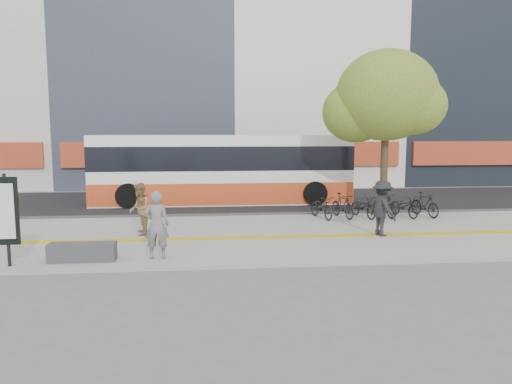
{
  "coord_description": "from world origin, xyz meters",
  "views": [
    {
      "loc": [
        0.52,
        -13.01,
        3.22
      ],
      "look_at": [
        2.0,
        2.0,
        1.34
      ],
      "focal_mm": 33.56,
      "sensor_mm": 36.0,
      "label": 1
    }
  ],
  "objects": [
    {
      "name": "bus",
      "position": [
        1.12,
        8.5,
        1.49
      ],
      "size": [
        11.43,
        2.71,
        3.04
      ],
      "color": "white",
      "rests_on": "street"
    },
    {
      "name": "curb",
      "position": [
        0.0,
        5.0,
        0.07
      ],
      "size": [
        40.0,
        0.25,
        0.14
      ],
      "primitive_type": "cube",
      "color": "#39393C",
      "rests_on": "ground"
    },
    {
      "name": "signboard",
      "position": [
        -4.2,
        -1.51,
        1.37
      ],
      "size": [
        0.55,
        0.1,
        2.2
      ],
      "color": "black",
      "rests_on": "sidewalk"
    },
    {
      "name": "street_tree",
      "position": [
        7.18,
        4.82,
        4.51
      ],
      "size": [
        4.4,
        3.8,
        6.31
      ],
      "color": "#382819",
      "rests_on": "sidewalk"
    },
    {
      "name": "bench",
      "position": [
        -2.6,
        -1.2,
        0.3
      ],
      "size": [
        1.6,
        0.45,
        0.45
      ],
      "primitive_type": "cube",
      "color": "#39393C",
      "rests_on": "sidewalk"
    },
    {
      "name": "pedestrian_tan",
      "position": [
        -1.62,
        1.76,
        0.89
      ],
      "size": [
        0.71,
        0.86,
        1.61
      ],
      "primitive_type": "imported",
      "rotation": [
        0.0,
        0.0,
        -1.43
      ],
      "color": "olive",
      "rests_on": "sidewalk"
    },
    {
      "name": "pedestrian_dark",
      "position": [
        5.75,
        0.9,
        0.93
      ],
      "size": [
        0.96,
        1.25,
        1.71
      ],
      "primitive_type": "imported",
      "rotation": [
        0.0,
        0.0,
        1.9
      ],
      "color": "black",
      "rests_on": "sidewalk"
    },
    {
      "name": "tactile_strip",
      "position": [
        0.0,
        1.0,
        0.09
      ],
      "size": [
        40.0,
        0.45,
        0.01
      ],
      "primitive_type": "cube",
      "color": "yellow",
      "rests_on": "sidewalk"
    },
    {
      "name": "seated_woman",
      "position": [
        -0.8,
        -1.13,
        0.94
      ],
      "size": [
        0.64,
        0.44,
        1.71
      ],
      "primitive_type": "imported",
      "rotation": [
        0.0,
        0.0,
        3.09
      ],
      "color": "black",
      "rests_on": "sidewalk"
    },
    {
      "name": "bicycle_row",
      "position": [
        6.56,
        4.0,
        0.51
      ],
      "size": [
        4.82,
        1.66,
        0.91
      ],
      "color": "black",
      "rests_on": "sidewalk"
    },
    {
      "name": "sidewalk",
      "position": [
        0.0,
        1.5,
        0.04
      ],
      "size": [
        40.0,
        7.0,
        0.08
      ],
      "primitive_type": "cube",
      "color": "gray",
      "rests_on": "ground"
    },
    {
      "name": "ground",
      "position": [
        0.0,
        0.0,
        0.0
      ],
      "size": [
        120.0,
        120.0,
        0.0
      ],
      "primitive_type": "plane",
      "color": "#61615D",
      "rests_on": "ground"
    },
    {
      "name": "street",
      "position": [
        0.0,
        9.0,
        0.03
      ],
      "size": [
        40.0,
        8.0,
        0.06
      ],
      "primitive_type": "cube",
      "color": "black",
      "rests_on": "ground"
    }
  ]
}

